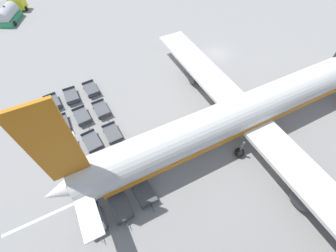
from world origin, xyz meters
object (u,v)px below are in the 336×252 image
object	(u,v)px
baggage_dolly_row_near_col_c	(71,151)
baggage_dolly_row_mid_b_col_b	(102,109)
baggage_dolly_row_near_col_d	(82,182)
baggage_dolly_row_mid_b_col_e	(145,193)
baggage_dolly_row_mid_a_col_c	(92,142)
baggage_dolly_row_mid_a_col_b	(82,116)
baggage_dolly_row_near_col_b	(62,124)
baggage_dolly_row_mid_a_col_d	(105,171)
fuel_tanker_primary	(11,13)
baggage_dolly_row_mid_b_col_a	(91,89)
baggage_dolly_row_near_col_a	(53,103)
baggage_dolly_row_mid_b_col_d	(129,159)
baggage_dolly_row_mid_b_col_c	(113,134)
baggage_dolly_row_mid_a_col_a	(71,96)
baggage_dolly_row_near_col_e	(95,220)
baggage_dolly_row_mid_a_col_e	(121,208)
airplane	(255,108)

from	to	relation	value
baggage_dolly_row_near_col_c	baggage_dolly_row_mid_b_col_b	size ratio (longest dim) A/B	0.99
baggage_dolly_row_near_col_d	baggage_dolly_row_mid_b_col_e	xyz separation A→B (m)	(3.80, 5.53, 0.00)
baggage_dolly_row_mid_a_col_c	baggage_dolly_row_mid_a_col_b	bearing A→B (deg)	-176.04
baggage_dolly_row_near_col_b	baggage_dolly_row_mid_a_col_b	distance (m)	2.60
baggage_dolly_row_near_col_b	baggage_dolly_row_mid_a_col_c	bearing A→B (deg)	34.66
baggage_dolly_row_mid_a_col_d	fuel_tanker_primary	bearing A→B (deg)	-168.74
baggage_dolly_row_mid_a_col_c	baggage_dolly_row_mid_b_col_a	xyz separation A→B (m)	(-9.00, 1.90, 0.00)
baggage_dolly_row_mid_a_col_d	baggage_dolly_row_mid_b_col_e	distance (m)	5.02
baggage_dolly_row_near_col_a	baggage_dolly_row_near_col_c	world-z (taller)	same
baggage_dolly_row_mid_b_col_a	baggage_dolly_row_mid_b_col_b	size ratio (longest dim) A/B	1.00
baggage_dolly_row_near_col_c	baggage_dolly_row_mid_b_col_d	bearing A→B (deg)	55.88
baggage_dolly_row_mid_b_col_c	baggage_dolly_row_mid_b_col_e	distance (m)	8.54
baggage_dolly_row_near_col_b	baggage_dolly_row_mid_a_col_a	bearing A→B (deg)	156.68
baggage_dolly_row_near_col_c	baggage_dolly_row_mid_b_col_b	distance (m)	6.76
baggage_dolly_row_near_col_b	baggage_dolly_row_near_col_d	bearing A→B (deg)	5.09
baggage_dolly_row_mid_b_col_d	baggage_dolly_row_mid_b_col_e	xyz separation A→B (m)	(4.29, 0.26, 0.00)
baggage_dolly_row_near_col_e	baggage_dolly_row_mid_a_col_b	size ratio (longest dim) A/B	0.99
baggage_dolly_row_mid_a_col_e	baggage_dolly_row_near_col_b	bearing A→B (deg)	-164.11
baggage_dolly_row_near_col_a	baggage_dolly_row_near_col_c	bearing A→B (deg)	5.98
baggage_dolly_row_mid_a_col_a	baggage_dolly_row_mid_b_col_d	size ratio (longest dim) A/B	0.99
fuel_tanker_primary	baggage_dolly_row_mid_b_col_d	world-z (taller)	fuel_tanker_primary
baggage_dolly_row_near_col_a	baggage_dolly_row_mid_a_col_b	size ratio (longest dim) A/B	1.00
fuel_tanker_primary	baggage_dolly_row_mid_a_col_c	size ratio (longest dim) A/B	2.40
baggage_dolly_row_near_col_d	baggage_dolly_row_near_col_e	xyz separation A→B (m)	(4.37, 0.34, 0.00)
baggage_dolly_row_mid_b_col_e	baggage_dolly_row_mid_a_col_d	bearing A→B (deg)	-143.63
baggage_dolly_row_mid_b_col_b	baggage_dolly_row_mid_b_col_a	bearing A→B (deg)	-175.22
baggage_dolly_row_mid_b_col_b	baggage_dolly_row_near_col_c	bearing A→B (deg)	-45.04
baggage_dolly_row_near_col_a	baggage_dolly_row_near_col_d	bearing A→B (deg)	5.74
airplane	baggage_dolly_row_mid_a_col_e	distance (m)	18.18
airplane	baggage_dolly_row_mid_b_col_b	bearing A→B (deg)	-121.58
baggage_dolly_row_mid_a_col_c	baggage_dolly_row_mid_b_col_b	xyz separation A→B (m)	(-4.58, 2.27, 0.00)
baggage_dolly_row_mid_a_col_b	baggage_dolly_row_mid_a_col_c	size ratio (longest dim) A/B	1.00
baggage_dolly_row_mid_a_col_e	baggage_dolly_row_near_col_c	bearing A→B (deg)	-158.88
baggage_dolly_row_near_col_d	baggage_dolly_row_mid_a_col_c	world-z (taller)	same
baggage_dolly_row_mid_a_col_c	baggage_dolly_row_mid_b_col_b	world-z (taller)	same
baggage_dolly_row_near_col_d	baggage_dolly_row_mid_b_col_d	distance (m)	5.30
baggage_dolly_row_mid_b_col_c	baggage_dolly_row_mid_a_col_d	bearing A→B (deg)	-24.97
baggage_dolly_row_near_col_a	baggage_dolly_row_mid_a_col_c	world-z (taller)	same
baggage_dolly_row_near_col_c	baggage_dolly_row_mid_a_col_d	bearing A→B (deg)	35.86
baggage_dolly_row_near_col_e	baggage_dolly_row_mid_b_col_a	world-z (taller)	same
baggage_dolly_row_mid_a_col_a	baggage_dolly_row_mid_b_col_a	world-z (taller)	same
baggage_dolly_row_near_col_d	baggage_dolly_row_mid_a_col_a	world-z (taller)	same
baggage_dolly_row_mid_b_col_b	baggage_dolly_row_mid_b_col_c	world-z (taller)	same
baggage_dolly_row_near_col_d	baggage_dolly_row_near_col_e	bearing A→B (deg)	4.42
baggage_dolly_row_near_col_e	baggage_dolly_row_mid_b_col_d	size ratio (longest dim) A/B	1.00
baggage_dolly_row_near_col_e	baggage_dolly_row_mid_b_col_d	world-z (taller)	same
baggage_dolly_row_near_col_a	baggage_dolly_row_mid_b_col_d	distance (m)	14.20
baggage_dolly_row_mid_b_col_a	baggage_dolly_row_mid_b_col_e	world-z (taller)	same
baggage_dolly_row_mid_a_col_c	baggage_dolly_row_mid_a_col_d	size ratio (longest dim) A/B	1.00
baggage_dolly_row_mid_a_col_b	baggage_dolly_row_mid_b_col_d	bearing A→B (deg)	22.20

